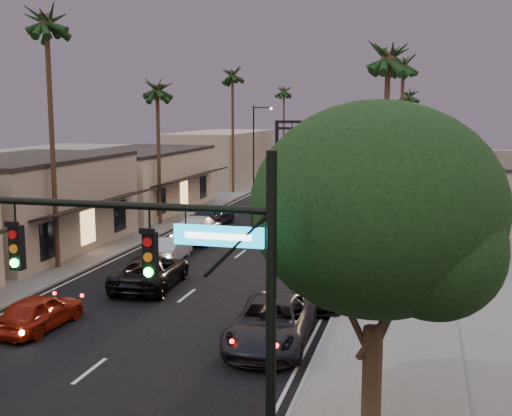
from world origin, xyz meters
The scene contains 30 objects.
ground centered at (0.00, 40.00, 0.00)m, with size 200.00×200.00×0.00m, color slate.
road centered at (0.00, 45.00, 0.00)m, with size 14.00×120.00×0.02m, color black.
sidewalk_left centered at (-9.50, 52.00, 0.06)m, with size 5.00×92.00×0.12m, color slate.
sidewalk_right centered at (9.50, 52.00, 0.06)m, with size 5.00×92.00×0.12m, color slate.
storefront_mid centered at (-13.00, 26.00, 2.75)m, with size 8.00×14.00×5.50m, color gray.
storefront_far centered at (-13.00, 42.00, 2.50)m, with size 8.00×16.00×5.00m, color beige.
storefront_dist centered at (-13.00, 65.00, 3.00)m, with size 8.00×20.00×6.00m, color gray.
building_right centered at (14.00, 40.00, 2.50)m, with size 8.00×18.00×5.00m, color gray.
traffic_signal centered at (5.69, 4.00, 5.08)m, with size 8.51×0.22×7.80m.
corner_tree centered at (9.48, 7.45, 5.98)m, with size 6.20×6.20×8.80m.
arch centered at (0.00, 70.00, 5.53)m, with size 15.20×0.40×7.27m.
streetlight_right centered at (6.92, 45.00, 5.33)m, with size 2.13×0.30×9.00m.
streetlight_left centered at (-6.92, 58.00, 5.33)m, with size 2.13×0.30×9.00m.
palm_lb centered at (-8.60, 22.00, 13.39)m, with size 3.20×3.20×15.20m.
palm_lc centered at (-8.60, 36.00, 10.47)m, with size 3.20×3.20×12.20m.
palm_ld centered at (-8.60, 55.00, 12.42)m, with size 3.20×3.20×14.20m.
palm_ra centered at (8.60, 24.00, 11.44)m, with size 3.20×3.20×13.20m.
palm_rb centered at (8.60, 44.00, 12.42)m, with size 3.20×3.20×14.20m.
palm_rc centered at (8.60, 64.00, 10.47)m, with size 3.20×3.20×12.20m.
palm_far centered at (-8.30, 78.00, 11.44)m, with size 3.20×3.20×13.20m.
oncoming_red centered at (-3.97, 13.21, 0.71)m, with size 1.68×4.19×1.43m, color maroon.
oncoming_pickup centered at (-2.21, 19.97, 0.79)m, with size 2.63×5.70×1.59m, color black.
oncoming_silver centered at (-3.44, 25.47, 0.70)m, with size 1.47×4.23×1.39m, color #ADADB3.
oncoming_white centered at (-3.77, 30.97, 0.85)m, with size 2.39×5.89×1.71m, color silver.
oncoming_dgrey centered at (-4.66, 36.70, 0.82)m, with size 1.94×4.82×1.64m, color black.
oncoming_grey_far centered at (-2.74, 50.28, 0.80)m, with size 1.69×4.85×1.60m, color #515056.
curbside_near centered at (5.26, 13.93, 0.83)m, with size 2.77×6.00×1.67m, color black.
curbside_black centered at (6.20, 19.43, 0.70)m, with size 1.96×4.81×1.40m, color black.
curbside_grey centered at (6.01, 27.32, 0.72)m, with size 1.70×4.22×1.44m, color #46464B.
curbside_far centered at (4.68, 48.97, 0.79)m, with size 1.66×4.77×1.57m, color black.
Camera 1 is at (10.47, -8.10, 8.58)m, focal length 45.00 mm.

